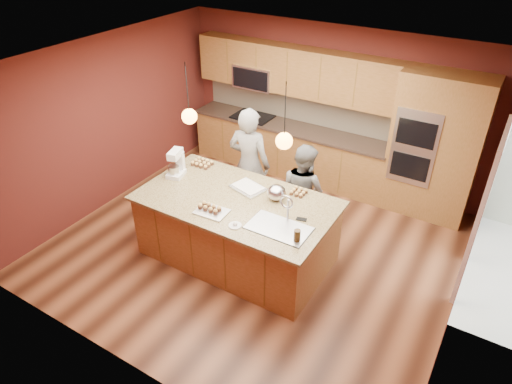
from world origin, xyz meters
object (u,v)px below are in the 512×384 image
Objects in this scene: person_left at (249,164)px; mixing_bowl at (276,193)px; island at (238,228)px; person_right at (303,191)px; stand_mixer at (176,165)px.

person_left is 1.12m from mixing_bowl.
mixing_bowl is at bearing 33.78° from island.
person_left is 7.24× the size of mixing_bowl.
person_right is at bearing 84.72° from mixing_bowl.
island is 1.28m from stand_mixer.
person_right is (0.92, 0.00, -0.17)m from person_left.
island is 1.78× the size of person_right.
stand_mixer is at bearing 175.14° from island.
person_left is 4.60× the size of stand_mixer.
person_right is 3.72× the size of stand_mixer.
person_left is 0.94m from person_right.
person_left reaches higher than mixing_bowl.
person_left reaches higher than island.
person_left is at bearing 113.10° from island.
island is 0.78m from mixing_bowl.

